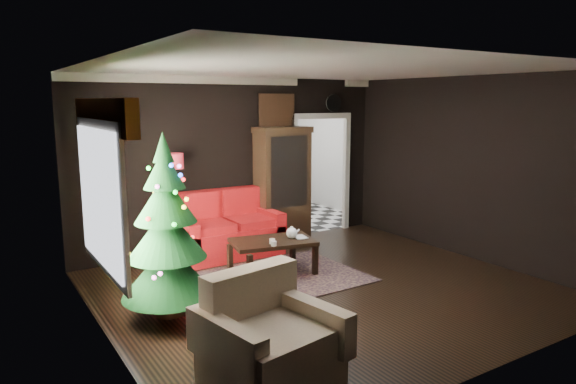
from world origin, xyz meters
TOP-DOWN VIEW (x-y plane):
  - floor at (0.00, 0.00)m, footprint 5.50×5.50m
  - ceiling at (0.00, 0.00)m, footprint 5.50×5.50m
  - wall_back at (0.00, 2.50)m, footprint 5.50×0.00m
  - wall_front at (0.00, -2.50)m, footprint 5.50×0.00m
  - wall_left at (-2.75, 0.00)m, footprint 0.00×5.50m
  - wall_right at (2.75, 0.00)m, footprint 0.00×5.50m
  - doorway at (1.70, 2.50)m, footprint 1.10×0.10m
  - left_window at (-2.71, 0.20)m, footprint 0.05×1.60m
  - valance at (-2.63, 0.20)m, footprint 0.12×2.10m
  - kitchen_floor at (1.70, 4.00)m, footprint 3.00×3.00m
  - kitchen_window at (1.70, 5.45)m, footprint 0.70×0.06m
  - rug at (-0.35, 0.65)m, footprint 2.38×1.75m
  - loveseat at (-0.40, 2.05)m, footprint 1.70×0.90m
  - curio_cabinet at (0.75, 2.27)m, footprint 0.90×0.45m
  - floor_lamp at (-1.25, 2.02)m, footprint 0.37×0.37m
  - christmas_tree at (-2.04, 0.14)m, footprint 1.32×1.32m
  - armchair at (-1.80, -1.67)m, footprint 1.14×1.14m
  - coffee_table at (-0.31, 0.80)m, footprint 1.24×0.89m
  - teapot at (-0.05, 0.73)m, footprint 0.20×0.20m
  - cup_a at (-0.41, 0.64)m, footprint 0.10×0.10m
  - cup_b at (-0.45, 0.53)m, footprint 0.08×0.08m
  - book at (-0.01, 0.71)m, footprint 0.17×0.04m
  - wall_clock at (1.95, 2.45)m, footprint 0.32×0.32m
  - painting at (0.75, 2.46)m, footprint 0.62×0.05m
  - kitchen_counter at (1.70, 5.20)m, footprint 1.80×0.60m
  - kitchen_table at (1.40, 3.70)m, footprint 0.70×0.70m

SIDE VIEW (x-z plane):
  - floor at x=0.00m, z-range 0.00..0.00m
  - kitchen_floor at x=1.70m, z-range 0.00..0.00m
  - rug at x=-0.35m, z-range 0.00..0.01m
  - coffee_table at x=-0.31m, z-range 0.01..0.52m
  - kitchen_table at x=1.40m, z-range 0.00..0.75m
  - kitchen_counter at x=1.70m, z-range 0.00..0.90m
  - armchair at x=-1.80m, z-range -0.04..0.96m
  - loveseat at x=-0.40m, z-range 0.00..1.00m
  - cup_b at x=-0.45m, z-range 0.52..0.58m
  - cup_a at x=-0.41m, z-range 0.52..0.59m
  - teapot at x=-0.05m, z-range 0.52..0.69m
  - book at x=-0.01m, z-range 0.52..0.75m
  - floor_lamp at x=-1.25m, z-range -0.01..1.67m
  - curio_cabinet at x=0.75m, z-range 0.00..1.90m
  - christmas_tree at x=-2.04m, z-range 0.07..2.03m
  - doorway at x=1.70m, z-range 0.00..2.10m
  - wall_back at x=0.00m, z-range -1.35..4.15m
  - wall_front at x=0.00m, z-range -1.35..4.15m
  - wall_left at x=-2.75m, z-range -1.35..4.15m
  - wall_right at x=2.75m, z-range -1.35..4.15m
  - left_window at x=-2.71m, z-range 0.75..2.15m
  - kitchen_window at x=1.70m, z-range 1.35..2.05m
  - painting at x=0.75m, z-range 1.99..2.51m
  - valance at x=-2.63m, z-range 2.10..2.44m
  - wall_clock at x=1.95m, z-range 2.35..2.41m
  - ceiling at x=0.00m, z-range 2.80..2.80m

